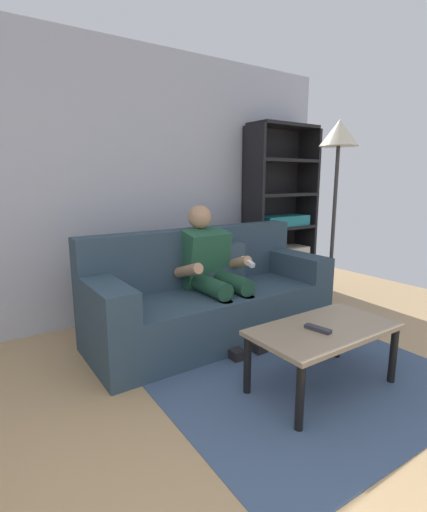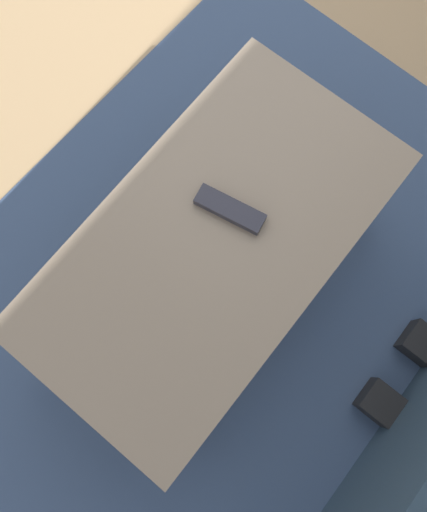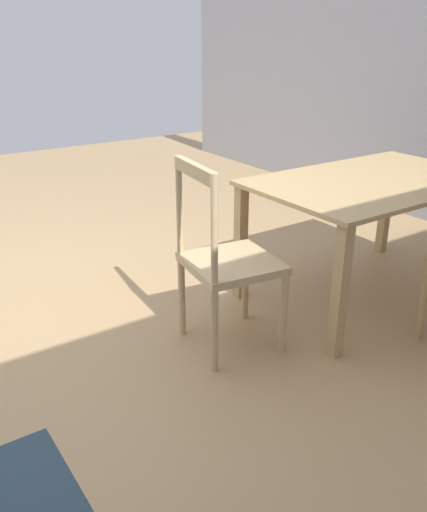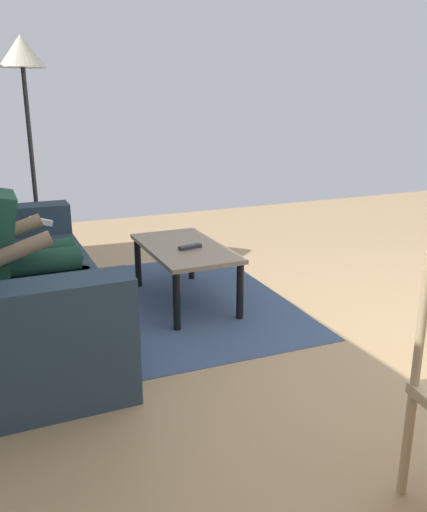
% 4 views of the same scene
% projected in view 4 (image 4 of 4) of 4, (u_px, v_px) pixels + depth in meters
% --- Properties ---
extents(couch, '(2.13, 0.82, 0.92)m').
position_uv_depth(couch, '(18.00, 284.00, 3.26)').
color(couch, '#2D4251').
rests_on(couch, ground_plane).
extents(person_lounging, '(0.59, 0.86, 1.14)m').
position_uv_depth(person_lounging, '(17.00, 244.00, 3.21)').
color(person_lounging, '#23563D').
rests_on(person_lounging, ground_plane).
extents(coffee_table, '(0.98, 0.53, 0.42)m').
position_uv_depth(coffee_table, '(185.00, 254.00, 3.80)').
color(coffee_table, gray).
rests_on(coffee_table, ground_plane).
extents(tv_remote, '(0.08, 0.18, 0.02)m').
position_uv_depth(tv_remote, '(190.00, 247.00, 3.72)').
color(tv_remote, '#2D2D38').
rests_on(tv_remote, coffee_table).
extents(area_rug, '(2.04, 1.45, 0.01)m').
position_uv_depth(area_rug, '(185.00, 301.00, 3.91)').
color(area_rug, '#3D5170').
rests_on(area_rug, ground_plane).
extents(floor_lamp, '(0.36, 0.36, 1.90)m').
position_uv_depth(floor_lamp, '(24.00, 75.00, 4.11)').
color(floor_lamp, black).
rests_on(floor_lamp, ground_plane).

